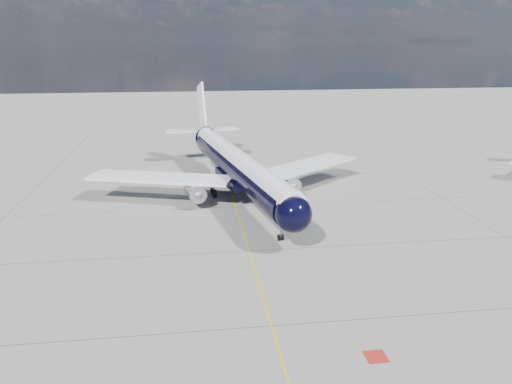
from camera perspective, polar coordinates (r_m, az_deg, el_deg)
The scene contains 4 objects.
ground at distance 73.11m, azimuth -2.70°, elevation -0.50°, with size 320.00×320.00×0.00m, color gray.
taxiway_centerline at distance 68.37m, azimuth -2.32°, elevation -1.74°, with size 0.16×160.00×0.01m, color #DBB60B.
red_marking at distance 38.86m, azimuth 13.53°, elevation -17.81°, with size 1.60×1.60×0.01m, color maroon.
main_airliner at distance 72.80m, azimuth -2.35°, elevation 3.19°, with size 41.51×51.08×14.83m.
Camera 1 is at (-5.93, -39.53, 21.83)m, focal length 35.00 mm.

